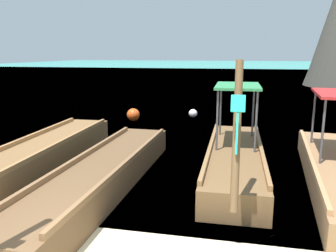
{
  "coord_description": "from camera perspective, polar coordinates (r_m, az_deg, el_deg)",
  "views": [
    {
      "loc": [
        1.42,
        -3.12,
        2.81
      ],
      "look_at": [
        0.0,
        3.71,
        1.32
      ],
      "focal_mm": 36.8,
      "sensor_mm": 36.0,
      "label": 1
    }
  ],
  "objects": [
    {
      "name": "mooring_buoy_far",
      "position": [
        14.43,
        -5.77,
        1.86
      ],
      "size": [
        0.53,
        0.53,
        0.53
      ],
      "color": "#EA5119",
      "rests_on": "sea_water"
    },
    {
      "name": "longtail_boat_blue_ribbon",
      "position": [
        8.97,
        -20.6,
        -4.75
      ],
      "size": [
        1.25,
        6.73,
        2.8
      ],
      "color": "brown",
      "rests_on": "ground"
    },
    {
      "name": "longtail_boat_turquoise_ribbon",
      "position": [
        8.4,
        11.02,
        -5.19
      ],
      "size": [
        1.3,
        6.1,
        2.71
      ],
      "color": "brown",
      "rests_on": "ground"
    },
    {
      "name": "sea_water",
      "position": [
        64.91,
        10.63,
        9.38
      ],
      "size": [
        120.0,
        120.0,
        0.0
      ],
      "primitive_type": "plane",
      "color": "#2DB29E",
      "rests_on": "ground"
    },
    {
      "name": "mooring_buoy_near",
      "position": [
        15.18,
        4.15,
        2.09
      ],
      "size": [
        0.37,
        0.37,
        0.37
      ],
      "color": "white",
      "rests_on": "sea_water"
    },
    {
      "name": "longtail_boat_orange_ribbon",
      "position": [
        7.34,
        -10.91,
        -8.1
      ],
      "size": [
        1.31,
        7.01,
        2.65
      ],
      "color": "brown",
      "rests_on": "ground"
    }
  ]
}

